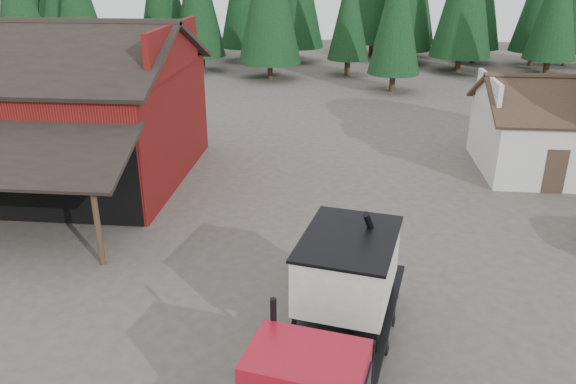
{
  "coord_description": "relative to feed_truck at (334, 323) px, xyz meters",
  "views": [
    {
      "loc": [
        2.22,
        -13.72,
        9.49
      ],
      "look_at": [
        0.41,
        4.68,
        1.8
      ],
      "focal_mm": 35.0,
      "sensor_mm": 36.0,
      "label": 1
    }
  ],
  "objects": [
    {
      "name": "farmhouse",
      "position": [
        10.77,
        15.97,
        -0.12
      ],
      "size": [
        8.6,
        6.42,
        4.65
      ],
      "color": "silver",
      "rests_on": "ground"
    },
    {
      "name": "conifer_backdrop",
      "position": [
        -2.23,
        44.98,
        -1.79
      ],
      "size": [
        76.0,
        16.0,
        16.0
      ],
      "primitive_type": null,
      "color": "black",
      "rests_on": "ground"
    },
    {
      "name": "ground",
      "position": [
        -2.23,
        2.98,
        -1.79
      ],
      "size": [
        120.0,
        120.0,
        0.0
      ],
      "primitive_type": "plane",
      "color": "#4C433C",
      "rests_on": "ground"
    },
    {
      "name": "feed_truck",
      "position": [
        0.0,
        0.0,
        0.0
      ],
      "size": [
        3.91,
        8.74,
        3.82
      ],
      "rotation": [
        0.0,
        0.0,
        -0.2
      ],
      "color": "black",
      "rests_on": "ground"
    },
    {
      "name": "near_pine_b",
      "position": [
        3.77,
        32.98,
        4.1
      ],
      "size": [
        3.96,
        3.96,
        10.4
      ],
      "color": "#382619",
      "rests_on": "ground"
    },
    {
      "name": "red_barn",
      "position": [
        -13.23,
        12.88,
        0.91
      ],
      "size": [
        12.8,
        13.63,
        7.18
      ],
      "color": "maroon",
      "rests_on": "ground"
    },
    {
      "name": "near_pine_a",
      "position": [
        -24.23,
        30.98,
        4.61
      ],
      "size": [
        4.4,
        4.4,
        11.4
      ],
      "color": "#382619",
      "rests_on": "ground"
    },
    {
      "name": "equip_box",
      "position": [
        -0.81,
        4.76,
        -1.49
      ],
      "size": [
        0.7,
        1.1,
        0.6
      ],
      "primitive_type": "cube",
      "rotation": [
        0.0,
        0.0,
        0.0
      ],
      "color": "maroon",
      "rests_on": "ground"
    }
  ]
}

